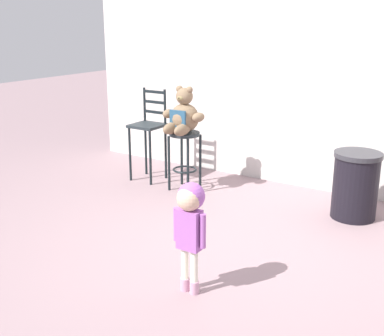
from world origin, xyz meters
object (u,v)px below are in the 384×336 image
(child_walking, at_px, (190,214))
(trash_bin, at_px, (355,185))
(teddy_bear, at_px, (183,116))
(bar_chair_empty, at_px, (149,130))
(bar_stool_with_teddy, at_px, (185,149))

(child_walking, xyz_separation_m, trash_bin, (0.64, 2.21, -0.29))
(teddy_bear, xyz_separation_m, child_walking, (1.38, -1.97, -0.28))
(child_walking, height_order, trash_bin, child_walking)
(bar_chair_empty, bearing_deg, trash_bin, 2.63)
(bar_stool_with_teddy, relative_size, bar_chair_empty, 0.62)
(bar_stool_with_teddy, relative_size, child_walking, 0.81)
(bar_stool_with_teddy, height_order, teddy_bear, teddy_bear)
(child_walking, bearing_deg, bar_chair_empty, -27.16)
(trash_bin, bearing_deg, child_walking, -106.05)
(teddy_bear, height_order, trash_bin, teddy_bear)
(bar_stool_with_teddy, relative_size, trash_bin, 1.01)
(teddy_bear, bearing_deg, bar_chair_empty, 168.48)
(bar_stool_with_teddy, distance_m, trash_bin, 2.04)
(bar_stool_with_teddy, xyz_separation_m, bar_chair_empty, (-0.62, 0.10, 0.15))
(child_walking, relative_size, trash_bin, 1.24)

